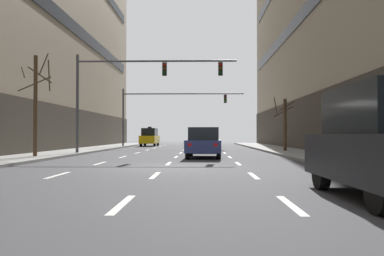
% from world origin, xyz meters
% --- Properties ---
extents(ground_plane, '(120.00, 120.00, 0.00)m').
position_xyz_m(ground_plane, '(0.00, 0.00, 0.00)').
color(ground_plane, '#424247').
extents(sidewalk_right, '(3.27, 80.00, 0.14)m').
position_xyz_m(sidewalk_right, '(7.79, 0.00, 0.07)').
color(sidewalk_right, gray).
rests_on(sidewalk_right, ground).
extents(lane_stripe_l1_s3, '(0.16, 2.00, 0.01)m').
position_xyz_m(lane_stripe_l1_s3, '(-3.08, -3.00, 0.00)').
color(lane_stripe_l1_s3, silver).
rests_on(lane_stripe_l1_s3, ground).
extents(lane_stripe_l1_s4, '(0.16, 2.00, 0.01)m').
position_xyz_m(lane_stripe_l1_s4, '(-3.08, 2.00, 0.00)').
color(lane_stripe_l1_s4, silver).
rests_on(lane_stripe_l1_s4, ground).
extents(lane_stripe_l1_s5, '(0.16, 2.00, 0.01)m').
position_xyz_m(lane_stripe_l1_s5, '(-3.08, 7.00, 0.00)').
color(lane_stripe_l1_s5, silver).
rests_on(lane_stripe_l1_s5, ground).
extents(lane_stripe_l1_s6, '(0.16, 2.00, 0.01)m').
position_xyz_m(lane_stripe_l1_s6, '(-3.08, 12.00, 0.00)').
color(lane_stripe_l1_s6, silver).
rests_on(lane_stripe_l1_s6, ground).
extents(lane_stripe_l1_s7, '(0.16, 2.00, 0.01)m').
position_xyz_m(lane_stripe_l1_s7, '(-3.08, 17.00, 0.00)').
color(lane_stripe_l1_s7, silver).
rests_on(lane_stripe_l1_s7, ground).
extents(lane_stripe_l1_s8, '(0.16, 2.00, 0.01)m').
position_xyz_m(lane_stripe_l1_s8, '(-3.08, 22.00, 0.00)').
color(lane_stripe_l1_s8, silver).
rests_on(lane_stripe_l1_s8, ground).
extents(lane_stripe_l1_s9, '(0.16, 2.00, 0.01)m').
position_xyz_m(lane_stripe_l1_s9, '(-3.08, 27.00, 0.00)').
color(lane_stripe_l1_s9, silver).
rests_on(lane_stripe_l1_s9, ground).
extents(lane_stripe_l1_s10, '(0.16, 2.00, 0.01)m').
position_xyz_m(lane_stripe_l1_s10, '(-3.08, 32.00, 0.00)').
color(lane_stripe_l1_s10, silver).
rests_on(lane_stripe_l1_s10, ground).
extents(lane_stripe_l2_s2, '(0.16, 2.00, 0.01)m').
position_xyz_m(lane_stripe_l2_s2, '(0.00, -8.00, 0.00)').
color(lane_stripe_l2_s2, silver).
rests_on(lane_stripe_l2_s2, ground).
extents(lane_stripe_l2_s3, '(0.16, 2.00, 0.01)m').
position_xyz_m(lane_stripe_l2_s3, '(0.00, -3.00, 0.00)').
color(lane_stripe_l2_s3, silver).
rests_on(lane_stripe_l2_s3, ground).
extents(lane_stripe_l2_s4, '(0.16, 2.00, 0.01)m').
position_xyz_m(lane_stripe_l2_s4, '(0.00, 2.00, 0.00)').
color(lane_stripe_l2_s4, silver).
rests_on(lane_stripe_l2_s4, ground).
extents(lane_stripe_l2_s5, '(0.16, 2.00, 0.01)m').
position_xyz_m(lane_stripe_l2_s5, '(0.00, 7.00, 0.00)').
color(lane_stripe_l2_s5, silver).
rests_on(lane_stripe_l2_s5, ground).
extents(lane_stripe_l2_s6, '(0.16, 2.00, 0.01)m').
position_xyz_m(lane_stripe_l2_s6, '(0.00, 12.00, 0.00)').
color(lane_stripe_l2_s6, silver).
rests_on(lane_stripe_l2_s6, ground).
extents(lane_stripe_l2_s7, '(0.16, 2.00, 0.01)m').
position_xyz_m(lane_stripe_l2_s7, '(0.00, 17.00, 0.00)').
color(lane_stripe_l2_s7, silver).
rests_on(lane_stripe_l2_s7, ground).
extents(lane_stripe_l2_s8, '(0.16, 2.00, 0.01)m').
position_xyz_m(lane_stripe_l2_s8, '(0.00, 22.00, 0.00)').
color(lane_stripe_l2_s8, silver).
rests_on(lane_stripe_l2_s8, ground).
extents(lane_stripe_l2_s9, '(0.16, 2.00, 0.01)m').
position_xyz_m(lane_stripe_l2_s9, '(0.00, 27.00, 0.00)').
color(lane_stripe_l2_s9, silver).
rests_on(lane_stripe_l2_s9, ground).
extents(lane_stripe_l2_s10, '(0.16, 2.00, 0.01)m').
position_xyz_m(lane_stripe_l2_s10, '(0.00, 32.00, 0.00)').
color(lane_stripe_l2_s10, silver).
rests_on(lane_stripe_l2_s10, ground).
extents(lane_stripe_l3_s2, '(0.16, 2.00, 0.01)m').
position_xyz_m(lane_stripe_l3_s2, '(3.08, -8.00, 0.00)').
color(lane_stripe_l3_s2, silver).
rests_on(lane_stripe_l3_s2, ground).
extents(lane_stripe_l3_s3, '(0.16, 2.00, 0.01)m').
position_xyz_m(lane_stripe_l3_s3, '(3.08, -3.00, 0.00)').
color(lane_stripe_l3_s3, silver).
rests_on(lane_stripe_l3_s3, ground).
extents(lane_stripe_l3_s4, '(0.16, 2.00, 0.01)m').
position_xyz_m(lane_stripe_l3_s4, '(3.08, 2.00, 0.00)').
color(lane_stripe_l3_s4, silver).
rests_on(lane_stripe_l3_s4, ground).
extents(lane_stripe_l3_s5, '(0.16, 2.00, 0.01)m').
position_xyz_m(lane_stripe_l3_s5, '(3.08, 7.00, 0.00)').
color(lane_stripe_l3_s5, silver).
rests_on(lane_stripe_l3_s5, ground).
extents(lane_stripe_l3_s6, '(0.16, 2.00, 0.01)m').
position_xyz_m(lane_stripe_l3_s6, '(3.08, 12.00, 0.00)').
color(lane_stripe_l3_s6, silver).
rests_on(lane_stripe_l3_s6, ground).
extents(lane_stripe_l3_s7, '(0.16, 2.00, 0.01)m').
position_xyz_m(lane_stripe_l3_s7, '(3.08, 17.00, 0.00)').
color(lane_stripe_l3_s7, silver).
rests_on(lane_stripe_l3_s7, ground).
extents(lane_stripe_l3_s8, '(0.16, 2.00, 0.01)m').
position_xyz_m(lane_stripe_l3_s8, '(3.08, 22.00, 0.00)').
color(lane_stripe_l3_s8, silver).
rests_on(lane_stripe_l3_s8, ground).
extents(lane_stripe_l3_s9, '(0.16, 2.00, 0.01)m').
position_xyz_m(lane_stripe_l3_s9, '(3.08, 27.00, 0.00)').
color(lane_stripe_l3_s9, silver).
rests_on(lane_stripe_l3_s9, ground).
extents(lane_stripe_l3_s10, '(0.16, 2.00, 0.01)m').
position_xyz_m(lane_stripe_l3_s10, '(3.08, 32.00, 0.00)').
color(lane_stripe_l3_s10, silver).
rests_on(lane_stripe_l3_s10, ground).
extents(car_driving_0, '(2.04, 4.56, 1.69)m').
position_xyz_m(car_driving_0, '(1.59, 6.44, 0.83)').
color(car_driving_0, black).
rests_on(car_driving_0, ground).
extents(taxi_driving_1, '(1.87, 4.24, 2.20)m').
position_xyz_m(taxi_driving_1, '(-4.48, 28.72, 1.01)').
color(taxi_driving_1, black).
rests_on(taxi_driving_1, ground).
extents(car_driving_2, '(1.95, 4.62, 1.73)m').
position_xyz_m(car_driving_2, '(1.59, 14.12, 0.85)').
color(car_driving_2, black).
rests_on(car_driving_2, ground).
extents(traffic_signal_0, '(10.35, 0.35, 6.33)m').
position_xyz_m(traffic_signal_0, '(-2.89, 9.47, 4.74)').
color(traffic_signal_0, '#4C4C51').
rests_on(traffic_signal_0, sidewalk_left).
extents(traffic_signal_1, '(12.37, 0.35, 5.85)m').
position_xyz_m(traffic_signal_1, '(-2.38, 23.95, 4.34)').
color(traffic_signal_1, '#4C4C51').
rests_on(traffic_signal_1, sidewalk_left).
extents(street_tree_0, '(2.09, 2.10, 5.55)m').
position_xyz_m(street_tree_0, '(-7.45, 5.34, 3.09)').
color(street_tree_0, '#4C3823').
rests_on(street_tree_0, sidewalk_left).
extents(street_tree_1, '(1.50, 1.49, 3.91)m').
position_xyz_m(street_tree_1, '(7.45, 12.71, 2.13)').
color(street_tree_1, '#4C3823').
rests_on(street_tree_1, sidewalk_right).
extents(pedestrian_0, '(0.53, 0.21, 1.62)m').
position_xyz_m(pedestrian_0, '(7.83, 0.35, 1.07)').
color(pedestrian_0, brown).
rests_on(pedestrian_0, sidewalk_right).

